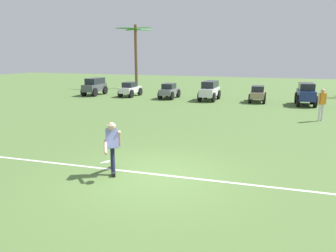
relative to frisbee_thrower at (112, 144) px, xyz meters
name	(u,v)px	position (x,y,z in m)	size (l,w,h in m)	color
ground_plane	(155,175)	(1.15, 0.20, -0.80)	(80.00, 80.00, 0.00)	#4D6B35
field_line_paint	(156,174)	(1.15, 0.26, -0.80)	(23.03, 0.10, 0.01)	white
frisbee_thrower	(112,144)	(0.00, 0.00, 0.00)	(0.56, 1.07, 1.43)	#191E38
frisbee_in_flight	(105,162)	(0.11, -0.58, -0.30)	(0.28, 0.28, 0.09)	white
teammate_near_sideline	(322,102)	(6.01, 9.70, 0.14)	(0.41, 0.38, 1.56)	silver
parked_car_slot_a	(95,86)	(-9.95, 15.11, -0.08)	(1.24, 2.44, 1.34)	#474C51
parked_car_slot_b	(130,89)	(-6.93, 15.30, -0.24)	(1.10, 2.21, 1.10)	silver
parked_car_slot_c	(169,91)	(-3.69, 15.17, -0.24)	(1.10, 2.21, 1.10)	slate
parked_car_slot_d	(210,90)	(-0.68, 15.19, -0.08)	(1.18, 2.42, 1.34)	silver
parked_car_slot_e	(258,94)	(2.59, 15.42, -0.24)	(1.16, 2.23, 1.10)	#998466
parked_car_slot_f	(306,94)	(5.58, 14.95, -0.06)	(1.27, 2.39, 1.40)	navy
palm_tree_far_left	(136,48)	(-9.21, 21.39, 2.97)	(3.48, 3.25, 5.88)	brown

